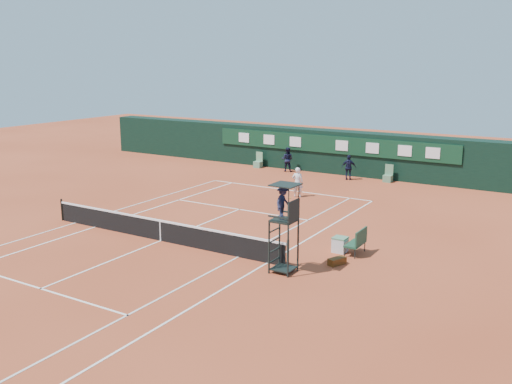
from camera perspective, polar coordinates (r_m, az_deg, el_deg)
ground at (r=25.77m, az=-9.49°, el=-4.83°), size 90.00×90.00×0.00m
court_lines at (r=25.77m, az=-9.49°, el=-4.82°), size 11.05×23.85×0.01m
tennis_net at (r=25.62m, az=-9.54°, el=-3.75°), size 12.90×0.10×1.10m
back_wall at (r=41.05m, az=7.74°, el=4.06°), size 40.00×1.65×3.00m
linesman_chair_left at (r=42.64m, az=0.22°, el=2.89°), size 0.55×0.50×1.15m
linesman_chair_right at (r=38.53m, az=13.06°, el=1.45°), size 0.55×0.50×1.15m
umpire_chair at (r=21.08m, az=2.80°, el=-1.74°), size 0.96×0.95×3.42m
player_bench at (r=23.85m, az=10.14°, el=-4.82°), size 0.55×1.20×1.10m
tennis_bag at (r=22.73m, az=8.10°, el=-6.87°), size 0.59×0.81×0.28m
cooler at (r=24.15m, az=8.40°, el=-5.21°), size 0.57×0.57×0.65m
tennis_ball at (r=33.11m, az=3.42°, el=-0.60°), size 0.07×0.07×0.07m
player at (r=33.36m, az=4.18°, el=0.98°), size 0.74×0.59×1.77m
ball_kid_left at (r=41.07m, az=3.15°, el=3.27°), size 0.96×0.81×1.75m
ball_kid_right at (r=38.59m, az=9.27°, el=2.43°), size 1.06×0.66×1.68m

